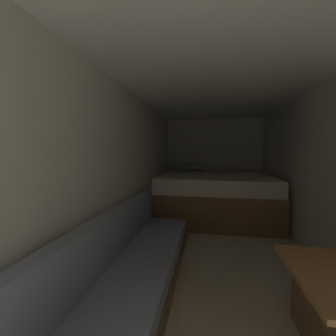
{
  "coord_description": "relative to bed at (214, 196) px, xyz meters",
  "views": [
    {
      "loc": [
        -0.13,
        -0.66,
        1.3
      ],
      "look_at": [
        -0.67,
        2.3,
        1.06
      ],
      "focal_mm": 23.56,
      "sensor_mm": 36.0,
      "label": 1
    }
  ],
  "objects": [
    {
      "name": "ground_plane",
      "position": [
        0.0,
        -1.73,
        -0.42
      ],
      "size": [
        7.42,
        7.42,
        0.0
      ],
      "primitive_type": "plane",
      "color": "beige"
    },
    {
      "name": "wall_back",
      "position": [
        0.0,
        1.0,
        0.6
      ],
      "size": [
        2.31,
        0.05,
        2.05
      ],
      "primitive_type": "cube",
      "color": "silver",
      "rests_on": "ground"
    },
    {
      "name": "wall_right",
      "position": [
        1.13,
        -1.73,
        0.6
      ],
      "size": [
        0.05,
        5.42,
        2.05
      ],
      "primitive_type": "cube",
      "color": "silver",
      "rests_on": "ground"
    },
    {
      "name": "ceiling_slab",
      "position": [
        0.0,
        -1.73,
        1.65
      ],
      "size": [
        2.31,
        5.42,
        0.05
      ],
      "primitive_type": "cube",
      "color": "white",
      "rests_on": "wall_left"
    },
    {
      "name": "bed",
      "position": [
        0.0,
        0.0,
        0.0
      ],
      "size": [
        2.09,
        1.87,
        1.0
      ],
      "color": "brown",
      "rests_on": "ground"
    },
    {
      "name": "sofa_left",
      "position": [
        -0.81,
        -2.63,
        -0.2
      ],
      "size": [
        0.66,
        2.94,
        0.73
      ],
      "color": "brown",
      "rests_on": "ground"
    },
    {
      "name": "wall_left",
      "position": [
        -1.13,
        -1.73,
        0.6
      ],
      "size": [
        0.05,
        5.42,
        2.05
      ],
      "primitive_type": "cube",
      "color": "silver",
      "rests_on": "ground"
    }
  ]
}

